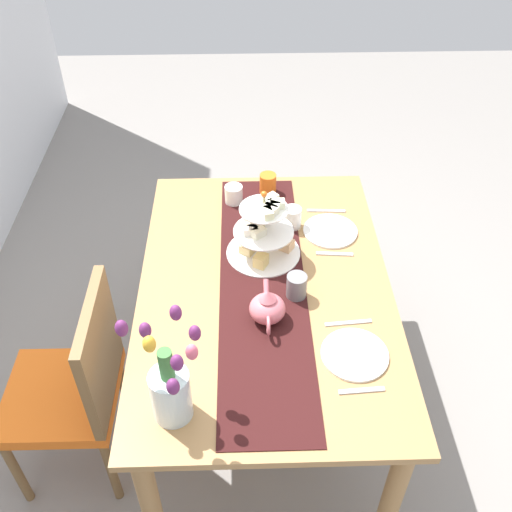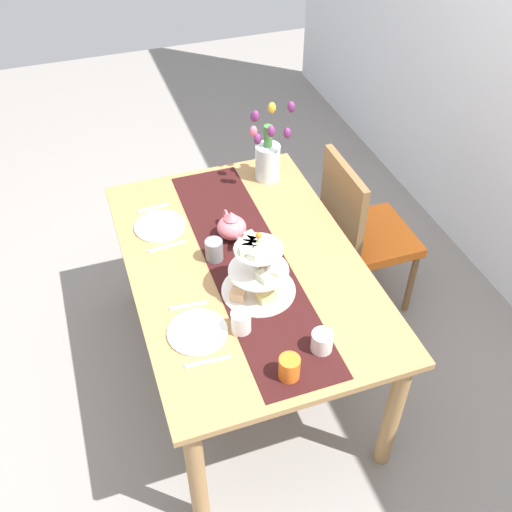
% 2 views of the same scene
% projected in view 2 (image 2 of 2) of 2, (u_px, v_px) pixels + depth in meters
% --- Properties ---
extents(ground_plane, '(8.00, 8.00, 0.00)m').
position_uv_depth(ground_plane, '(246.00, 368.00, 3.03)').
color(ground_plane, gray).
extents(dining_table, '(1.47, 0.97, 0.73)m').
position_uv_depth(dining_table, '(245.00, 280.00, 2.61)').
color(dining_table, '#A37747').
rests_on(dining_table, ground_plane).
extents(chair_left, '(0.42, 0.42, 0.91)m').
position_uv_depth(chair_left, '(360.00, 230.00, 3.06)').
color(chair_left, brown).
rests_on(chair_left, ground_plane).
extents(table_runner, '(1.40, 0.33, 0.00)m').
position_uv_depth(table_runner, '(247.00, 261.00, 2.54)').
color(table_runner, black).
rests_on(table_runner, dining_table).
extents(tiered_cake_stand, '(0.30, 0.30, 0.30)m').
position_uv_depth(tiered_cake_stand, '(259.00, 273.00, 2.34)').
color(tiered_cake_stand, beige).
rests_on(tiered_cake_stand, table_runner).
extents(teapot, '(0.24, 0.13, 0.14)m').
position_uv_depth(teapot, '(232.00, 226.00, 2.62)').
color(teapot, '#D66B75').
rests_on(teapot, table_runner).
extents(tulip_vase, '(0.26, 0.22, 0.41)m').
position_uv_depth(tulip_vase, '(268.00, 154.00, 2.91)').
color(tulip_vase, silver).
rests_on(tulip_vase, dining_table).
extents(cream_jug, '(0.08, 0.08, 0.08)m').
position_uv_depth(cream_jug, '(322.00, 342.00, 2.16)').
color(cream_jug, white).
rests_on(cream_jug, dining_table).
extents(dinner_plate_left, '(0.23, 0.23, 0.01)m').
position_uv_depth(dinner_plate_left, '(160.00, 226.00, 2.71)').
color(dinner_plate_left, white).
rests_on(dinner_plate_left, dining_table).
extents(fork_left, '(0.03, 0.15, 0.01)m').
position_uv_depth(fork_left, '(153.00, 208.00, 2.81)').
color(fork_left, silver).
rests_on(fork_left, dining_table).
extents(knife_left, '(0.03, 0.17, 0.01)m').
position_uv_depth(knife_left, '(167.00, 246.00, 2.61)').
color(knife_left, silver).
rests_on(knife_left, dining_table).
extents(dinner_plate_right, '(0.23, 0.23, 0.01)m').
position_uv_depth(dinner_plate_right, '(197.00, 332.00, 2.24)').
color(dinner_plate_right, white).
rests_on(dinner_plate_right, dining_table).
extents(fork_right, '(0.03, 0.15, 0.01)m').
position_uv_depth(fork_right, '(188.00, 306.00, 2.35)').
color(fork_right, silver).
rests_on(fork_right, dining_table).
extents(knife_right, '(0.02, 0.17, 0.01)m').
position_uv_depth(knife_right, '(208.00, 362.00, 2.14)').
color(knife_right, silver).
rests_on(knife_right, dining_table).
extents(mug_grey, '(0.08, 0.08, 0.09)m').
position_uv_depth(mug_grey, '(214.00, 250.00, 2.52)').
color(mug_grey, slate).
rests_on(mug_grey, table_runner).
extents(mug_white_text, '(0.08, 0.08, 0.09)m').
position_uv_depth(mug_white_text, '(241.00, 322.00, 2.23)').
color(mug_white_text, white).
rests_on(mug_white_text, dining_table).
extents(mug_orange, '(0.08, 0.08, 0.09)m').
position_uv_depth(mug_orange, '(289.00, 368.00, 2.07)').
color(mug_orange, orange).
rests_on(mug_orange, dining_table).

